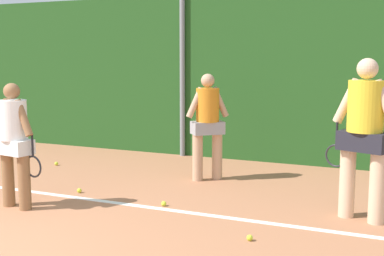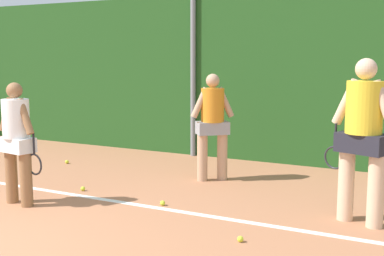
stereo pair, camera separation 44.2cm
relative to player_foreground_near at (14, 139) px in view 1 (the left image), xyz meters
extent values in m
plane|color=#B2704C|center=(0.51, -0.08, -0.90)|extent=(29.08, 29.08, 0.00)
cube|color=#23511E|center=(0.51, 4.18, 0.65)|extent=(18.90, 0.25, 3.09)
cylinder|color=gray|center=(0.51, 4.00, 0.82)|extent=(0.10, 0.10, 3.44)
cube|color=white|center=(0.51, 0.68, -0.89)|extent=(13.81, 0.10, 0.01)
cylinder|color=#8C603D|center=(-0.16, 0.02, -0.55)|extent=(0.16, 0.16, 0.70)
cylinder|color=#8C603D|center=(0.15, -0.02, -0.55)|extent=(0.16, 0.16, 0.70)
cube|color=white|center=(0.00, 0.00, -0.10)|extent=(0.50, 0.34, 0.19)
cylinder|color=white|center=(0.00, 0.00, 0.24)|extent=(0.34, 0.34, 0.50)
sphere|color=#8C603D|center=(0.00, 0.00, 0.61)|extent=(0.20, 0.20, 0.20)
cylinder|color=#8C603D|center=(-0.20, 0.03, 0.28)|extent=(0.28, 0.12, 0.47)
cylinder|color=#8C603D|center=(0.19, -0.03, 0.28)|extent=(0.28, 0.12, 0.47)
cylinder|color=black|center=(0.28, 0.01, -0.06)|extent=(0.03, 0.03, 0.28)
torus|color=#26262B|center=(0.28, 0.01, -0.33)|extent=(0.28, 0.07, 0.28)
cylinder|color=beige|center=(4.29, 1.19, -0.48)|extent=(0.19, 0.19, 0.84)
cylinder|color=beige|center=(3.93, 1.32, -0.48)|extent=(0.19, 0.19, 0.84)
cube|color=#23232D|center=(4.11, 1.25, 0.05)|extent=(0.64, 0.50, 0.22)
cylinder|color=yellow|center=(4.11, 1.25, 0.47)|extent=(0.41, 0.41, 0.60)
sphere|color=beige|center=(4.11, 1.25, 0.90)|extent=(0.24, 0.24, 0.24)
cylinder|color=beige|center=(3.89, 1.33, 0.51)|extent=(0.33, 0.19, 0.57)
cylinder|color=black|center=(3.79, 1.31, 0.11)|extent=(0.03, 0.03, 0.28)
torus|color=#26262B|center=(3.79, 1.31, -0.16)|extent=(0.28, 0.12, 0.28)
cylinder|color=tan|center=(1.81, 2.48, -0.53)|extent=(0.16, 0.16, 0.73)
cylinder|color=tan|center=(1.57, 2.27, -0.53)|extent=(0.16, 0.16, 0.73)
cube|color=#99999E|center=(1.69, 2.38, -0.07)|extent=(0.56, 0.54, 0.20)
cylinder|color=orange|center=(1.69, 2.38, 0.29)|extent=(0.36, 0.36, 0.52)
sphere|color=tan|center=(1.69, 2.38, 0.67)|extent=(0.21, 0.21, 0.21)
cylinder|color=tan|center=(1.84, 2.51, 0.33)|extent=(0.25, 0.23, 0.50)
cylinder|color=tan|center=(1.53, 2.24, 0.33)|extent=(0.25, 0.23, 0.50)
sphere|color=#CCDB33|center=(0.30, 0.91, -0.87)|extent=(0.07, 0.07, 0.07)
sphere|color=#CCDB33|center=(3.10, 0.05, -0.87)|extent=(0.07, 0.07, 0.07)
sphere|color=#CCDB33|center=(-1.18, 2.27, -0.87)|extent=(0.07, 0.07, 0.07)
sphere|color=#CCDB33|center=(1.70, 0.81, -0.87)|extent=(0.07, 0.07, 0.07)
camera|label=1|loc=(4.61, -4.93, 1.04)|focal=47.64mm
camera|label=2|loc=(5.01, -4.74, 1.04)|focal=47.64mm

